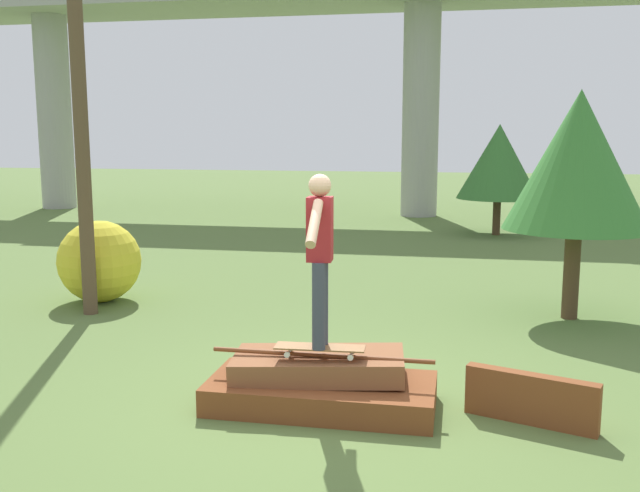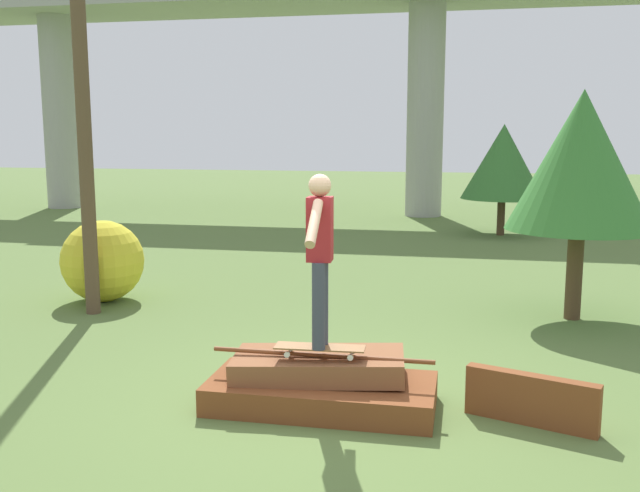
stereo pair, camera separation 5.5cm
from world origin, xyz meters
TOP-DOWN VIEW (x-y plane):
  - ground_plane at (0.00, 0.00)m, footprint 80.00×80.00m
  - scrap_pile at (-0.02, 0.03)m, footprint 2.11×1.04m
  - scrap_plank_loose at (1.88, -0.02)m, footprint 1.13×0.51m
  - skateboard at (0.00, -0.08)m, footprint 0.84×0.27m
  - skater at (0.00, -0.08)m, footprint 0.23×1.20m
  - highway_overpass at (0.00, 15.72)m, footprint 44.00×3.36m
  - tree_behind_left at (2.75, 3.82)m, footprint 1.93×1.93m
  - tree_behind_right at (2.14, 11.91)m, footprint 2.02×2.02m
  - bush_yellow_flowering at (-4.08, 3.48)m, footprint 1.23×1.23m

SIDE VIEW (x-z plane):
  - ground_plane at x=0.00m, z-range 0.00..0.00m
  - scrap_pile at x=-0.02m, z-range -0.05..0.47m
  - scrap_plank_loose at x=1.88m, z-range 0.00..0.45m
  - skateboard at x=0.00m, z-range 0.55..0.64m
  - bush_yellow_flowering at x=-4.08m, z-range 0.00..1.23m
  - skater at x=0.00m, z-range 0.73..2.30m
  - tree_behind_right at x=2.14m, z-range 0.45..3.19m
  - tree_behind_left at x=2.75m, z-range 0.60..3.71m
  - highway_overpass at x=0.00m, z-range 2.44..9.35m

